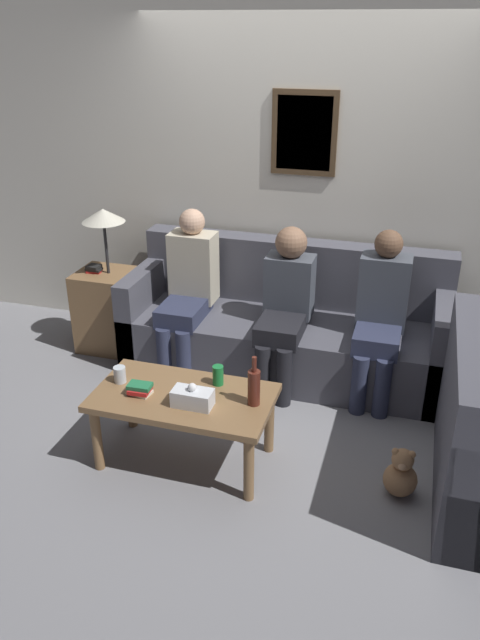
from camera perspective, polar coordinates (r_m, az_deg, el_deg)
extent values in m
plane|color=gray|center=(4.48, 2.61, -7.21)|extent=(16.00, 16.00, 0.00)
cube|color=silver|center=(4.83, 5.78, 12.01)|extent=(9.00, 0.06, 2.60)
cube|color=#4C3823|center=(4.71, 5.90, 16.63)|extent=(0.48, 0.02, 0.60)
cube|color=silver|center=(4.70, 5.88, 16.61)|extent=(0.40, 0.01, 0.52)
cube|color=#4C4C56|center=(4.75, 4.01, -2.17)|extent=(2.38, 0.84, 0.43)
cube|color=#4C4C56|center=(4.85, 5.04, 4.42)|extent=(2.38, 0.20, 0.50)
cube|color=#4C4C56|center=(5.02, -8.50, 0.95)|extent=(0.14, 0.84, 0.71)
cube|color=#4C4C56|center=(4.61, 17.76, -2.42)|extent=(0.14, 0.84, 0.71)
cube|color=#4C4C56|center=(3.57, 20.23, -5.42)|extent=(0.20, 1.29, 0.50)
cube|color=olive|center=(3.69, -5.21, -7.08)|extent=(1.05, 0.58, 0.04)
cylinder|color=olive|center=(3.83, -12.96, -10.54)|extent=(0.06, 0.06, 0.42)
cylinder|color=olive|center=(3.52, 0.81, -13.39)|extent=(0.06, 0.06, 0.42)
cylinder|color=olive|center=(4.16, -9.95, -7.04)|extent=(0.06, 0.06, 0.42)
cylinder|color=olive|center=(3.88, 2.69, -9.28)|extent=(0.06, 0.06, 0.42)
cube|color=olive|center=(5.14, -12.11, 0.92)|extent=(0.42, 0.42, 0.65)
cylinder|color=#262628|center=(4.92, -12.15, 6.58)|extent=(0.02, 0.02, 0.43)
cone|color=beige|center=(4.85, -12.42, 9.33)|extent=(0.33, 0.33, 0.10)
cube|color=red|center=(5.03, -13.19, 4.35)|extent=(0.12, 0.09, 0.02)
cube|color=black|center=(5.02, -13.21, 4.53)|extent=(0.12, 0.08, 0.02)
cube|color=black|center=(5.02, -13.23, 4.76)|extent=(0.11, 0.10, 0.03)
cylinder|color=#562319|center=(3.53, 1.28, -6.22)|extent=(0.07, 0.07, 0.21)
cylinder|color=#562319|center=(3.45, 1.31, -4.07)|extent=(0.03, 0.03, 0.09)
cylinder|color=silver|center=(3.83, -10.93, -4.92)|extent=(0.07, 0.07, 0.10)
cube|color=beige|center=(3.71, -9.10, -6.56)|extent=(0.14, 0.11, 0.02)
cube|color=red|center=(3.70, -9.12, -6.30)|extent=(0.13, 0.12, 0.02)
cube|color=#237547|center=(3.69, -9.15, -5.98)|extent=(0.14, 0.09, 0.03)
cylinder|color=#197A38|center=(3.73, -2.02, -5.07)|extent=(0.07, 0.07, 0.12)
cube|color=silver|center=(3.55, -4.36, -7.12)|extent=(0.23, 0.12, 0.10)
sphere|color=white|center=(3.51, -4.40, -6.16)|extent=(0.05, 0.05, 0.05)
cube|color=#2D334C|center=(4.66, -5.14, 0.82)|extent=(0.31, 0.46, 0.14)
cylinder|color=#2D334C|center=(4.62, -6.93, -3.20)|extent=(0.11, 0.11, 0.43)
cylinder|color=#2D334C|center=(4.56, -5.16, -3.47)|extent=(0.11, 0.11, 0.43)
cube|color=beige|center=(4.75, -4.27, 4.86)|extent=(0.34, 0.22, 0.53)
sphere|color=tan|center=(4.64, -4.41, 8.94)|extent=(0.19, 0.19, 0.19)
cube|color=black|center=(4.40, 3.82, -0.66)|extent=(0.31, 0.45, 0.14)
cylinder|color=black|center=(4.35, 2.05, -4.94)|extent=(0.11, 0.11, 0.43)
cylinder|color=black|center=(4.32, 4.02, -5.23)|extent=(0.11, 0.11, 0.43)
cube|color=#474C56|center=(4.51, 4.56, 3.13)|extent=(0.34, 0.22, 0.45)
sphere|color=#8C664C|center=(4.40, 4.71, 7.06)|extent=(0.23, 0.23, 0.23)
cube|color=#2D334C|center=(4.35, 12.43, -1.63)|extent=(0.31, 0.40, 0.14)
cylinder|color=#2D334C|center=(4.30, 10.83, -5.83)|extent=(0.11, 0.11, 0.43)
cylinder|color=#2D334C|center=(4.30, 12.86, -6.09)|extent=(0.11, 0.11, 0.43)
cube|color=#474C56|center=(4.42, 12.99, 2.53)|extent=(0.34, 0.22, 0.52)
sphere|color=brown|center=(4.30, 13.45, 6.79)|extent=(0.19, 0.19, 0.19)
sphere|color=#A87A51|center=(3.74, 14.42, -13.94)|extent=(0.19, 0.19, 0.19)
sphere|color=#A87A51|center=(3.65, 14.67, -12.24)|extent=(0.13, 0.13, 0.13)
sphere|color=#A87A51|center=(3.63, 14.04, -11.61)|extent=(0.04, 0.04, 0.04)
sphere|color=#A87A51|center=(3.63, 15.45, -11.78)|extent=(0.04, 0.04, 0.04)
sphere|color=tan|center=(3.62, 14.61, -12.79)|extent=(0.05, 0.05, 0.05)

